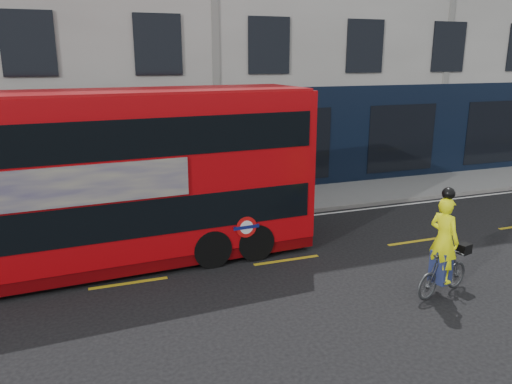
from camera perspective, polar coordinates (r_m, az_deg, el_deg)
name	(u,v)px	position (r m, az deg, el deg)	size (l,w,h in m)	color
ground	(312,284)	(11.84, 6.44, -10.43)	(120.00, 120.00, 0.00)	black
pavement	(230,206)	(17.48, -2.98, -1.59)	(60.00, 3.00, 0.12)	gray
kerb	(244,218)	(16.12, -1.42, -3.02)	(60.00, 0.12, 0.13)	slate
road_edge_line	(247,223)	(15.87, -1.07, -3.55)	(58.00, 0.10, 0.01)	silver
lane_dashes	(287,260)	(13.08, 3.52, -7.78)	(58.00, 0.12, 0.01)	gold
bus	(97,180)	(12.60, -17.69, 1.28)	(10.90, 3.04, 4.35)	#B2070C
cyclist	(443,258)	(11.69, 20.64, -7.13)	(1.73, 0.87, 2.47)	#424446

